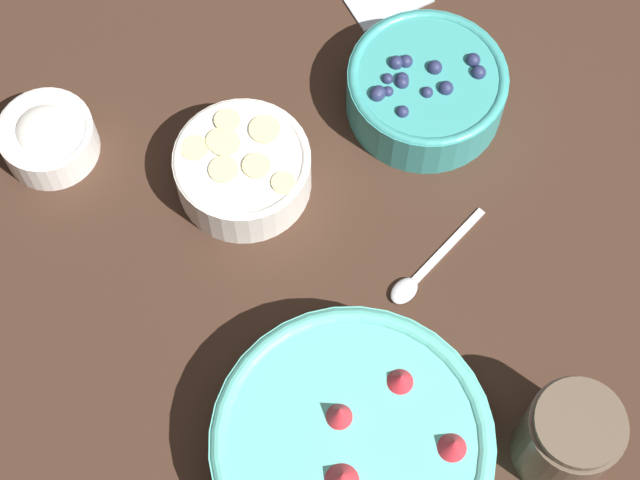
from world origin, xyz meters
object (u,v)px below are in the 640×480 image
jar_chocolate (567,438)px  bowl_bananas (243,168)px  bowl_strawberries (352,448)px  bowl_blueberries (426,88)px  bowl_cream (47,136)px

jar_chocolate → bowl_bananas: bearing=-162.9°
bowl_strawberries → jar_chocolate: size_ratio=2.36×
bowl_blueberries → bowl_strawberries: bearing=-41.8°
jar_chocolate → bowl_strawberries: bearing=-117.6°
bowl_bananas → bowl_cream: bearing=-130.7°
bowl_cream → bowl_strawberries: bearing=13.8°
bowl_bananas → bowl_cream: bowl_bananas is taller
bowl_strawberries → bowl_cream: bearing=-166.2°
bowl_strawberries → bowl_bananas: 0.31m
bowl_strawberries → bowl_cream: (-0.44, -0.11, -0.01)m
jar_chocolate → bowl_blueberries: bearing=166.6°
bowl_bananas → jar_chocolate: jar_chocolate is taller
bowl_blueberries → jar_chocolate: (0.38, -0.09, 0.01)m
bowl_cream → bowl_blueberries: bearing=68.2°
bowl_bananas → bowl_cream: size_ratio=1.40×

